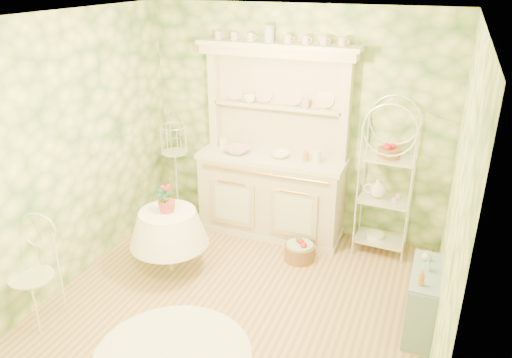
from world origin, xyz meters
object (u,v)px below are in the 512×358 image
(cafe_chair, at_px, (33,283))
(floor_basket, at_px, (299,252))
(kitchen_dresser, at_px, (272,145))
(bakers_rack, at_px, (386,185))
(round_table, at_px, (169,238))
(birdcage_stand, at_px, (176,170))
(side_shelf, at_px, (422,303))

(cafe_chair, distance_m, floor_basket, 2.75)
(kitchen_dresser, distance_m, bakers_rack, 1.37)
(round_table, bearing_deg, birdcage_stand, 115.74)
(kitchen_dresser, relative_size, bakers_rack, 1.38)
(bakers_rack, xyz_separation_m, floor_basket, (-0.81, -0.54, -0.73))
(birdcage_stand, height_order, floor_basket, birdcage_stand)
(bakers_rack, distance_m, birdcage_stand, 2.60)
(side_shelf, relative_size, cafe_chair, 0.83)
(bakers_rack, bearing_deg, kitchen_dresser, -174.30)
(kitchen_dresser, height_order, round_table, kitchen_dresser)
(kitchen_dresser, height_order, bakers_rack, kitchen_dresser)
(side_shelf, distance_m, round_table, 2.60)
(side_shelf, relative_size, birdcage_stand, 0.49)
(bakers_rack, distance_m, side_shelf, 1.49)
(side_shelf, height_order, floor_basket, side_shelf)
(bakers_rack, relative_size, floor_basket, 5.31)
(cafe_chair, xyz_separation_m, floor_basket, (2.00, 1.86, -0.29))
(kitchen_dresser, bearing_deg, bakers_rack, 1.86)
(birdcage_stand, bearing_deg, floor_basket, -13.50)
(floor_basket, bearing_deg, cafe_chair, -137.07)
(round_table, bearing_deg, bakers_rack, 31.41)
(cafe_chair, relative_size, birdcage_stand, 0.58)
(cafe_chair, relative_size, floor_basket, 2.49)
(round_table, xyz_separation_m, floor_basket, (1.24, 0.71, -0.30))
(round_table, height_order, birdcage_stand, birdcage_stand)
(bakers_rack, bearing_deg, side_shelf, -62.69)
(cafe_chair, bearing_deg, floor_basket, 28.19)
(floor_basket, bearing_deg, round_table, -150.23)
(floor_basket, bearing_deg, bakers_rack, 33.83)
(kitchen_dresser, xyz_separation_m, birdcage_stand, (-1.27, -0.07, -0.48))
(side_shelf, bearing_deg, kitchen_dresser, 140.69)
(bakers_rack, relative_size, round_table, 2.08)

